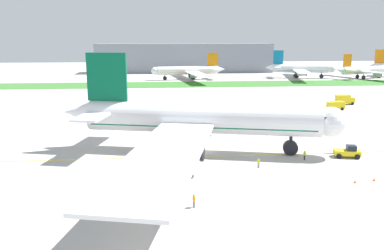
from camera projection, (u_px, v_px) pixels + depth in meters
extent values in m
plane|color=#ADAAA5|center=(204.00, 151.00, 75.00)|extent=(600.00, 600.00, 0.00)
cube|color=yellow|center=(207.00, 156.00, 71.56)|extent=(280.00, 0.36, 0.01)
cube|color=#38722D|center=(176.00, 84.00, 184.47)|extent=(320.00, 24.00, 0.10)
cylinder|color=white|center=(202.00, 118.00, 73.49)|extent=(43.17, 15.71, 5.67)
cube|color=#055938|center=(202.00, 123.00, 73.70)|extent=(41.39, 14.86, 0.68)
sphere|color=white|center=(331.00, 122.00, 70.12)|extent=(5.39, 5.39, 5.39)
cone|color=white|center=(79.00, 112.00, 76.91)|extent=(7.20, 6.16, 4.82)
cube|color=#055938|center=(107.00, 77.00, 74.56)|extent=(7.66, 2.39, 9.07)
cube|color=white|center=(114.00, 106.00, 81.55)|extent=(6.75, 9.94, 0.40)
cube|color=white|center=(92.00, 116.00, 70.59)|extent=(6.75, 9.94, 0.40)
cube|color=white|center=(204.00, 103.00, 95.41)|extent=(18.38, 39.88, 0.45)
cube|color=white|center=(164.00, 155.00, 52.49)|extent=(18.38, 39.88, 0.45)
cylinder|color=#B7BABF|center=(205.00, 117.00, 87.16)|extent=(5.97, 4.31, 3.12)
cylinder|color=black|center=(218.00, 117.00, 86.77)|extent=(1.23, 3.29, 3.27)
cylinder|color=#B7BABF|center=(185.00, 150.00, 61.09)|extent=(5.97, 4.31, 3.12)
cylinder|color=black|center=(202.00, 151.00, 60.70)|extent=(1.23, 3.29, 3.27)
cylinder|color=black|center=(291.00, 142.00, 71.93)|extent=(0.59, 0.59, 2.20)
cylinder|color=black|center=(290.00, 148.00, 72.17)|extent=(2.90, 1.82, 2.69)
cylinder|color=black|center=(186.00, 134.00, 77.70)|extent=(0.59, 0.59, 2.20)
cylinder|color=black|center=(186.00, 140.00, 77.94)|extent=(2.90, 1.82, 2.69)
cylinder|color=black|center=(181.00, 142.00, 71.95)|extent=(0.59, 0.59, 2.20)
cylinder|color=black|center=(181.00, 148.00, 72.18)|extent=(2.90, 1.82, 2.69)
cube|color=black|center=(326.00, 118.00, 70.09)|extent=(2.94, 4.60, 1.02)
sphere|color=black|center=(122.00, 110.00, 78.45)|extent=(0.40, 0.40, 0.40)
sphere|color=black|center=(138.00, 111.00, 77.98)|extent=(0.40, 0.40, 0.40)
sphere|color=black|center=(154.00, 111.00, 77.50)|extent=(0.40, 0.40, 0.40)
sphere|color=black|center=(170.00, 112.00, 77.02)|extent=(0.40, 0.40, 0.40)
sphere|color=black|center=(187.00, 112.00, 76.54)|extent=(0.40, 0.40, 0.40)
sphere|color=black|center=(203.00, 113.00, 76.06)|extent=(0.40, 0.40, 0.40)
sphere|color=black|center=(220.00, 113.00, 75.59)|extent=(0.40, 0.40, 0.40)
sphere|color=black|center=(238.00, 114.00, 75.11)|extent=(0.40, 0.40, 0.40)
sphere|color=black|center=(255.00, 114.00, 74.63)|extent=(0.40, 0.40, 0.40)
sphere|color=black|center=(273.00, 115.00, 74.15)|extent=(0.40, 0.40, 0.40)
sphere|color=black|center=(291.00, 115.00, 73.67)|extent=(0.40, 0.40, 0.40)
cube|color=yellow|center=(347.00, 152.00, 70.82)|extent=(4.82, 3.04, 0.87)
cube|color=black|center=(351.00, 148.00, 70.53)|extent=(1.93, 1.89, 0.90)
cylinder|color=black|center=(329.00, 153.00, 71.33)|extent=(1.78, 0.54, 0.12)
cylinder|color=black|center=(339.00, 156.00, 70.15)|extent=(0.96, 0.55, 0.90)
cylinder|color=black|center=(337.00, 153.00, 72.12)|extent=(0.96, 0.55, 0.90)
cylinder|color=black|center=(357.00, 157.00, 69.69)|extent=(0.96, 0.55, 0.90)
cylinder|color=black|center=(355.00, 154.00, 71.66)|extent=(0.96, 0.55, 0.90)
cylinder|color=black|center=(194.00, 204.00, 49.87)|extent=(0.13, 0.13, 0.87)
cylinder|color=orange|center=(193.00, 198.00, 49.87)|extent=(0.10, 0.10, 0.55)
cylinder|color=black|center=(194.00, 204.00, 49.68)|extent=(0.13, 0.13, 0.87)
cylinder|color=orange|center=(194.00, 199.00, 49.39)|extent=(0.10, 0.10, 0.55)
cube|color=orange|center=(194.00, 198.00, 49.62)|extent=(0.32, 0.49, 0.62)
sphere|color=#8C6647|center=(194.00, 195.00, 49.53)|extent=(0.24, 0.24, 0.24)
cylinder|color=black|center=(305.00, 158.00, 69.19)|extent=(0.12, 0.12, 0.84)
cylinder|color=#BFE519|center=(306.00, 154.00, 68.91)|extent=(0.10, 0.10, 0.54)
cylinder|color=black|center=(304.00, 158.00, 69.37)|extent=(0.12, 0.12, 0.84)
cylinder|color=#BFE519|center=(304.00, 154.00, 69.36)|extent=(0.10, 0.10, 0.54)
cube|color=#BFE519|center=(305.00, 154.00, 69.13)|extent=(0.36, 0.49, 0.60)
sphere|color=brown|center=(305.00, 151.00, 69.04)|extent=(0.23, 0.23, 0.23)
cylinder|color=black|center=(258.00, 166.00, 64.99)|extent=(0.12, 0.12, 0.80)
cylinder|color=#BFE519|center=(257.00, 162.00, 64.80)|extent=(0.09, 0.09, 0.51)
cylinder|color=black|center=(259.00, 166.00, 65.05)|extent=(0.12, 0.12, 0.80)
cylinder|color=#BFE519|center=(260.00, 162.00, 64.96)|extent=(0.09, 0.09, 0.51)
cube|color=#BFE519|center=(259.00, 162.00, 64.87)|extent=(0.47, 0.34, 0.57)
sphere|color=tan|center=(259.00, 159.00, 64.79)|extent=(0.22, 0.22, 0.22)
cube|color=#F2590C|center=(374.00, 181.00, 59.12)|extent=(0.36, 0.36, 0.03)
cone|color=#F2590C|center=(374.00, 179.00, 59.06)|extent=(0.28, 0.28, 0.55)
cylinder|color=white|center=(374.00, 179.00, 59.05)|extent=(0.17, 0.17, 0.06)
cube|color=#F2590C|center=(355.00, 183.00, 58.32)|extent=(0.36, 0.36, 0.03)
cone|color=#F2590C|center=(355.00, 181.00, 58.26)|extent=(0.28, 0.28, 0.55)
cylinder|color=white|center=(355.00, 181.00, 58.25)|extent=(0.17, 0.17, 0.06)
cube|color=#33478C|center=(130.00, 107.00, 112.75)|extent=(4.09, 3.08, 2.74)
cube|color=#33478C|center=(122.00, 109.00, 112.19)|extent=(1.86, 2.54, 1.80)
cube|color=#263347|center=(120.00, 108.00, 111.93)|extent=(0.47, 1.99, 0.79)
cylinder|color=black|center=(123.00, 113.00, 111.26)|extent=(0.94, 0.47, 0.90)
cylinder|color=black|center=(122.00, 111.00, 113.51)|extent=(0.94, 0.47, 0.90)
cylinder|color=black|center=(134.00, 112.00, 112.17)|extent=(0.94, 0.47, 0.90)
cylinder|color=black|center=(133.00, 111.00, 114.42)|extent=(0.94, 0.47, 0.90)
cube|color=yellow|center=(343.00, 99.00, 127.83)|extent=(4.55, 2.36, 2.71)
cube|color=yellow|center=(351.00, 100.00, 128.01)|extent=(1.84, 2.12, 1.84)
cube|color=#263347|center=(354.00, 99.00, 127.96)|extent=(0.18, 1.78, 0.81)
cylinder|color=black|center=(350.00, 103.00, 129.24)|extent=(0.92, 0.35, 0.90)
cylinder|color=black|center=(352.00, 104.00, 127.17)|extent=(0.92, 0.35, 0.90)
cylinder|color=black|center=(338.00, 103.00, 129.11)|extent=(0.92, 0.35, 0.90)
cylinder|color=black|center=(340.00, 104.00, 127.05)|extent=(0.92, 0.35, 0.90)
cube|color=yellow|center=(338.00, 105.00, 118.32)|extent=(3.72, 2.36, 2.10)
cube|color=yellow|center=(330.00, 105.00, 118.08)|extent=(1.47, 2.23, 1.97)
cube|color=#263347|center=(328.00, 104.00, 117.93)|extent=(0.11, 1.93, 0.87)
cylinder|color=black|center=(332.00, 109.00, 117.18)|extent=(0.91, 0.32, 0.90)
cylinder|color=black|center=(328.00, 108.00, 119.41)|extent=(0.91, 0.32, 0.90)
cylinder|color=black|center=(342.00, 109.00, 117.52)|extent=(0.91, 0.32, 0.90)
cylinder|color=black|center=(339.00, 108.00, 119.75)|extent=(0.91, 0.32, 0.90)
cylinder|color=white|center=(188.00, 70.00, 206.53)|extent=(32.17, 8.14, 4.26)
cube|color=orange|center=(188.00, 72.00, 206.69)|extent=(30.86, 7.65, 0.51)
sphere|color=white|center=(155.00, 71.00, 203.01)|extent=(4.05, 4.05, 4.05)
cone|color=white|center=(221.00, 69.00, 210.14)|extent=(5.10, 4.17, 3.62)
cube|color=orange|center=(213.00, 59.00, 208.11)|extent=(5.75, 1.13, 6.82)
cube|color=white|center=(216.00, 69.00, 205.21)|extent=(4.32, 7.20, 0.30)
cube|color=white|center=(212.00, 68.00, 213.36)|extent=(4.32, 7.20, 0.30)
cube|color=white|center=(198.00, 74.00, 191.23)|extent=(10.48, 29.34, 0.34)
cube|color=white|center=(185.00, 69.00, 222.72)|extent=(10.48, 29.34, 0.34)
cylinder|color=#B7BABF|center=(193.00, 76.00, 197.47)|extent=(4.31, 2.82, 2.35)
cylinder|color=black|center=(189.00, 76.00, 197.06)|extent=(0.65, 2.49, 2.46)
cylinder|color=#B7BABF|center=(185.00, 72.00, 216.62)|extent=(4.31, 2.82, 2.35)
cylinder|color=black|center=(182.00, 72.00, 216.21)|extent=(0.65, 2.49, 2.46)
cylinder|color=black|center=(165.00, 76.00, 204.66)|extent=(0.45, 0.45, 1.65)
cylinder|color=black|center=(165.00, 78.00, 204.84)|extent=(2.12, 1.15, 2.03)
cylinder|color=black|center=(193.00, 76.00, 205.54)|extent=(0.45, 0.45, 1.65)
cylinder|color=black|center=(193.00, 78.00, 205.72)|extent=(2.12, 1.15, 2.03)
cylinder|color=black|center=(192.00, 76.00, 209.82)|extent=(0.45, 0.45, 1.65)
cylinder|color=black|center=(192.00, 77.00, 210.00)|extent=(2.12, 1.15, 2.03)
cylinder|color=white|center=(301.00, 68.00, 215.06)|extent=(29.61, 10.77, 4.59)
cube|color=#0C6B9E|center=(301.00, 70.00, 215.23)|extent=(28.38, 10.16, 0.55)
sphere|color=white|center=(331.00, 69.00, 213.09)|extent=(4.36, 4.36, 4.36)
cone|color=white|center=(270.00, 68.00, 217.05)|extent=(5.77, 4.89, 3.90)
cube|color=#0C6B9E|center=(278.00, 57.00, 215.31)|extent=(5.25, 1.58, 7.34)
cube|color=white|center=(276.00, 66.00, 220.95)|extent=(4.72, 7.86, 0.32)
cube|color=white|center=(277.00, 68.00, 212.06)|extent=(4.72, 7.86, 0.32)
cube|color=white|center=(294.00, 68.00, 230.37)|extent=(11.96, 27.14, 0.37)
cube|color=white|center=(302.00, 72.00, 200.35)|extent=(11.96, 27.14, 0.37)
cylinder|color=#B7BABF|center=(297.00, 71.00, 224.80)|extent=(4.80, 3.40, 2.52)
cylinder|color=black|center=(301.00, 71.00, 224.53)|extent=(0.94, 2.67, 2.65)
cylinder|color=#B7BABF|center=(302.00, 74.00, 206.29)|extent=(4.80, 3.40, 2.52)
cylinder|color=black|center=(306.00, 74.00, 206.02)|extent=(0.94, 2.67, 2.65)
cylinder|color=black|center=(322.00, 75.00, 214.35)|extent=(0.48, 0.48, 1.78)
cylinder|color=black|center=(321.00, 76.00, 214.54)|extent=(2.34, 1.43, 2.18)
cylinder|color=black|center=(296.00, 74.00, 218.36)|extent=(0.48, 0.48, 1.78)
cylinder|color=black|center=(295.00, 76.00, 218.55)|extent=(2.34, 1.43, 2.18)
cylinder|color=black|center=(297.00, 75.00, 213.69)|extent=(0.48, 0.48, 1.78)
cylinder|color=black|center=(297.00, 76.00, 213.88)|extent=(2.34, 1.43, 2.18)
cylinder|color=white|center=(364.00, 70.00, 211.06)|extent=(28.81, 12.67, 4.10)
cube|color=orange|center=(364.00, 71.00, 211.21)|extent=(27.61, 12.01, 0.49)
cone|color=white|center=(341.00, 70.00, 204.83)|extent=(5.35, 4.68, 3.48)
cube|color=orange|center=(348.00, 60.00, 205.34)|extent=(5.09, 1.97, 6.55)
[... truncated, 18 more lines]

